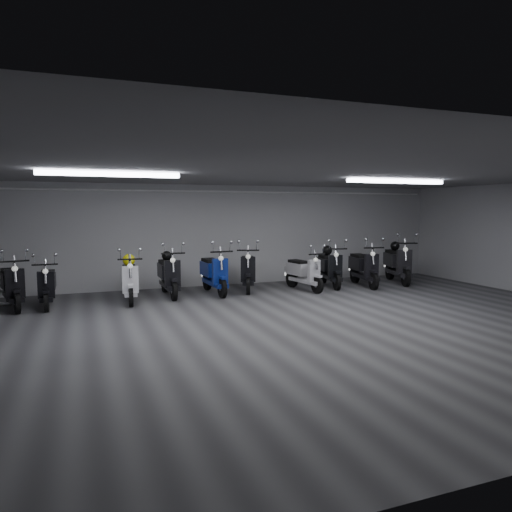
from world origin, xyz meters
name	(u,v)px	position (x,y,z in m)	size (l,w,h in m)	color
floor	(290,327)	(0.00, 0.00, -0.01)	(14.00, 10.00, 0.01)	#3E3E40
ceiling	(291,171)	(0.00, 0.00, 2.80)	(14.00, 10.00, 0.01)	slate
back_wall	(215,236)	(0.00, 5.00, 1.40)	(14.00, 0.01, 2.80)	#AAAAAC
fluor_strip_left	(110,174)	(-3.00, 1.00, 2.74)	(2.40, 0.18, 0.08)	white
fluor_strip_right	(396,181)	(3.00, 1.00, 2.74)	(2.40, 0.18, 0.08)	white
conduit	(216,191)	(0.00, 4.92, 2.62)	(0.05, 0.05, 13.60)	white
scooter_0	(12,278)	(-4.93, 3.49, 0.67)	(0.60, 1.80, 1.34)	black
scooter_1	(47,279)	(-4.23, 3.42, 0.62)	(0.55, 1.66, 1.23)	black
scooter_2	(130,274)	(-2.49, 3.38, 0.65)	(0.58, 1.75, 1.30)	silver
scooter_3	(169,268)	(-1.53, 3.76, 0.69)	(0.62, 1.85, 1.38)	black
scooter_4	(214,267)	(-0.40, 3.70, 0.70)	(0.62, 1.87, 1.39)	navy
scooter_5	(248,264)	(0.57, 3.88, 0.69)	(0.62, 1.86, 1.38)	black
scooter_6	(304,267)	(1.96, 3.37, 0.62)	(0.56, 1.68, 1.25)	silver
scooter_7	(330,262)	(2.89, 3.66, 0.68)	(0.61, 1.83, 1.36)	black
scooter_8	(364,261)	(3.80, 3.37, 0.70)	(0.62, 1.87, 1.39)	black
scooter_9	(398,257)	(5.05, 3.52, 0.75)	(0.67, 2.01, 1.49)	black
helmet_0	(395,246)	(5.13, 3.79, 1.06)	(0.27, 0.27, 0.27)	black
helmet_1	(327,250)	(2.94, 3.91, 0.98)	(0.28, 0.28, 0.28)	black
helmet_2	(129,260)	(-2.48, 3.62, 0.95)	(0.29, 0.29, 0.29)	yellow
helmet_3	(167,256)	(-1.53, 4.02, 0.98)	(0.24, 0.24, 0.24)	black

